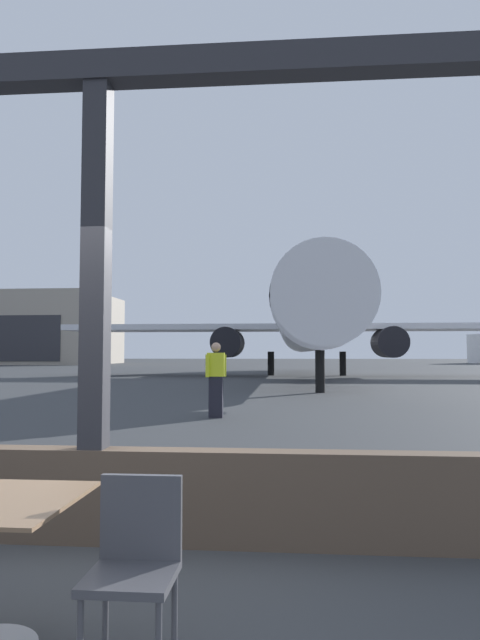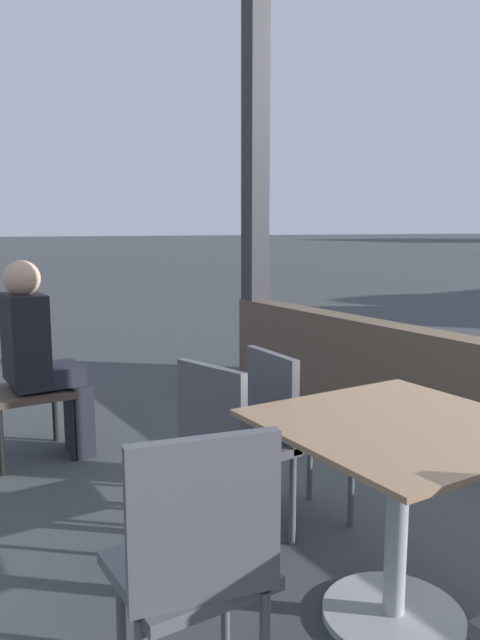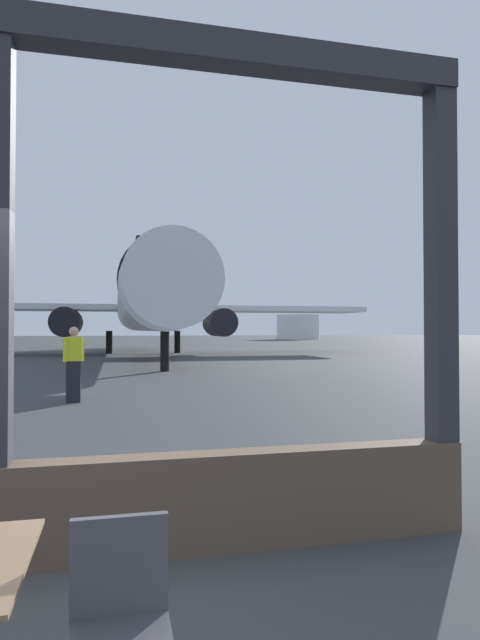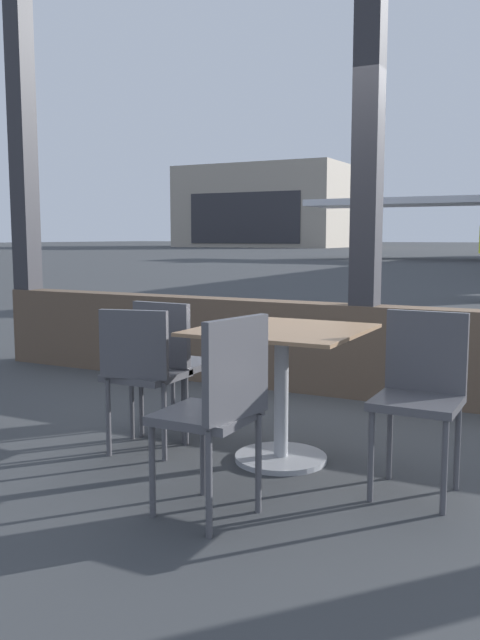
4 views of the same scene
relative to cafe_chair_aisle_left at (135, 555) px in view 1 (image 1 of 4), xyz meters
The scene contains 6 objects.
ground_plane 41.79m from the cafe_chair_aisle_left, 91.14° to the left, with size 220.00×220.00×0.00m, color #383A3D.
window_frame 2.13m from the cafe_chair_aisle_left, 115.09° to the left, with size 7.21×0.24×3.95m.
cafe_chair_aisle_left is the anchor object (origin of this frame).
airplane 33.16m from the cafe_chair_aisle_left, 86.74° to the left, with size 31.65×35.12×10.33m.
ground_crew_worker 10.52m from the cafe_chair_aisle_left, 95.33° to the left, with size 0.45×0.41×1.74m.
distant_hangar 82.56m from the cafe_chair_aisle_left, 114.91° to the left, with size 19.93×17.58×9.65m.
Camera 1 is at (1.56, -4.46, 1.49)m, focal length 31.94 mm.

